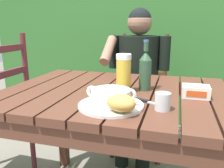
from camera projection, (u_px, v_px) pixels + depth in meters
dining_table at (116, 110)px, 1.22m from camera, size 1.14×0.87×0.78m
hedge_backdrop at (153, 30)px, 2.75m from camera, size 3.88×0.78×2.35m
chair_near_diner at (141, 95)px, 2.08m from camera, size 0.43×0.46×1.03m
person_eating at (137, 74)px, 1.84m from camera, size 0.48×0.47×1.23m
serving_plate at (111, 105)px, 0.95m from camera, size 0.27×0.27×0.01m
soup_bowl at (111, 96)px, 0.94m from camera, size 0.21×0.16×0.07m
bread_roll at (121, 103)px, 0.86m from camera, size 0.15×0.14×0.07m
beer_glass at (124, 74)px, 1.13m from camera, size 0.07×0.07×0.19m
beer_bottle at (145, 70)px, 1.17m from camera, size 0.06×0.06×0.26m
water_glass_small at (163, 101)px, 0.90m from camera, size 0.06×0.06×0.07m
butter_tub at (196, 91)px, 1.07m from camera, size 0.12×0.09×0.05m
table_knife at (147, 102)px, 1.00m from camera, size 0.16×0.08×0.01m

